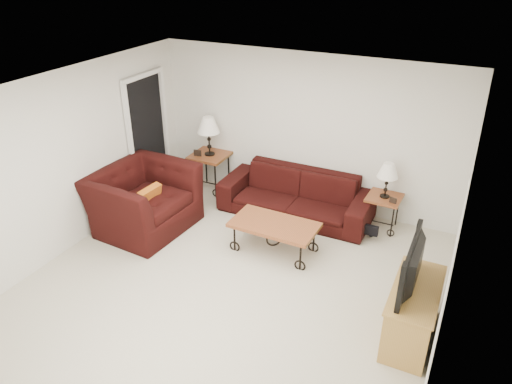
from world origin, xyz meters
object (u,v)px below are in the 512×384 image
at_px(sofa, 296,195).
at_px(side_table_right, 382,212).
at_px(side_table_left, 211,172).
at_px(lamp_right, 387,180).
at_px(lamp_left, 209,136).
at_px(armchair, 143,200).
at_px(backpack, 373,223).
at_px(tv_stand, 412,313).
at_px(television, 419,266).
at_px(coffee_table, 274,237).

relative_size(sofa, side_table_right, 4.44).
bearing_deg(side_table_left, lamp_right, 0.00).
xyz_separation_m(lamp_left, armchair, (-0.26, -1.55, -0.54)).
distance_m(lamp_left, backpack, 3.08).
bearing_deg(tv_stand, lamp_right, 110.58).
xyz_separation_m(tv_stand, television, (-0.02, 0.00, 0.61)).
xyz_separation_m(sofa, lamp_left, (-1.68, 0.18, 0.65)).
bearing_deg(tv_stand, lamp_left, 150.56).
relative_size(side_table_right, television, 0.55).
distance_m(sofa, lamp_right, 1.44).
relative_size(side_table_right, armchair, 0.38).
distance_m(coffee_table, television, 2.32).
bearing_deg(television, backpack, -154.92).
distance_m(coffee_table, tv_stand, 2.23).
bearing_deg(coffee_table, tv_stand, -23.34).
height_order(side_table_left, television, television).
bearing_deg(television, side_table_left, -119.57).
distance_m(side_table_right, lamp_right, 0.54).
bearing_deg(coffee_table, side_table_right, 46.28).
bearing_deg(backpack, sofa, 179.73).
bearing_deg(sofa, side_table_left, 173.90).
height_order(side_table_right, lamp_left, lamp_left).
distance_m(side_table_right, lamp_left, 3.12).
distance_m(sofa, armchair, 2.38).
distance_m(lamp_left, tv_stand, 4.47).
height_order(side_table_left, lamp_right, lamp_right).
relative_size(tv_stand, backpack, 2.32).
distance_m(armchair, backpack, 3.45).
bearing_deg(side_table_left, sofa, -6.10).
distance_m(lamp_left, armchair, 1.66).
height_order(lamp_left, backpack, lamp_left).
relative_size(coffee_table, tv_stand, 1.09).
bearing_deg(armchair, coffee_table, -78.73).
xyz_separation_m(side_table_right, lamp_right, (0.00, 0.00, 0.54)).
bearing_deg(tv_stand, sofa, 137.37).
relative_size(coffee_table, television, 1.22).
height_order(coffee_table, armchair, armchair).
xyz_separation_m(lamp_right, armchair, (-3.29, -1.55, -0.35)).
xyz_separation_m(side_table_left, side_table_right, (3.03, 0.00, -0.06)).
bearing_deg(armchair, television, -94.62).
bearing_deg(coffee_table, backpack, 39.50).
distance_m(sofa, coffee_table, 1.12).
bearing_deg(side_table_right, tv_stand, -69.42).
relative_size(side_table_right, tv_stand, 0.50).
height_order(sofa, television, television).
bearing_deg(lamp_right, sofa, -172.40).
xyz_separation_m(side_table_right, television, (0.80, -2.17, 0.67)).
bearing_deg(side_table_right, side_table_left, 180.00).
bearing_deg(sofa, lamp_left, 173.90).
distance_m(tv_stand, television, 0.61).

